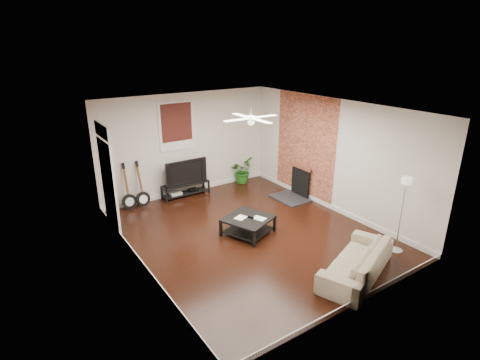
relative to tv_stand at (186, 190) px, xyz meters
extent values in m
cube|color=black|center=(0.22, -2.78, -0.19)|extent=(5.00, 6.00, 0.01)
cube|color=white|center=(0.22, -2.78, 2.61)|extent=(5.00, 6.00, 0.01)
cube|color=silver|center=(0.22, 0.22, 1.21)|extent=(5.00, 0.01, 2.80)
cube|color=silver|center=(0.22, -5.78, 1.21)|extent=(5.00, 0.01, 2.80)
cube|color=silver|center=(-2.28, -2.78, 1.21)|extent=(0.01, 6.00, 2.80)
cube|color=silver|center=(2.72, -2.78, 1.21)|extent=(0.01, 6.00, 2.80)
cube|color=brown|center=(2.71, -1.78, 1.21)|extent=(0.02, 2.20, 2.80)
cube|color=black|center=(2.42, -1.78, 0.27)|extent=(0.80, 1.10, 0.92)
cube|color=#3E1510|center=(-0.08, 0.19, 1.76)|extent=(1.00, 0.06, 1.30)
cube|color=white|center=(-2.24, -0.88, 1.06)|extent=(0.08, 1.00, 2.50)
cube|color=black|center=(0.00, 0.00, 0.00)|extent=(1.33, 0.36, 0.37)
imported|color=black|center=(0.00, 0.02, 0.53)|extent=(1.20, 0.16, 0.69)
cube|color=black|center=(0.17, -2.77, 0.01)|extent=(1.21, 1.21, 0.39)
imported|color=tan|center=(0.92, -5.18, 0.10)|extent=(2.13, 1.44, 0.58)
imported|color=#22611B|center=(1.90, 0.03, 0.20)|extent=(0.91, 0.91, 0.77)
camera|label=1|loc=(-4.18, -8.97, 3.87)|focal=28.36mm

